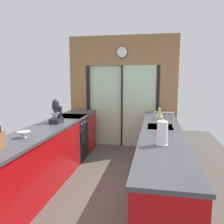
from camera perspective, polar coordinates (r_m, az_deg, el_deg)
name	(u,v)px	position (r m, az deg, el deg)	size (l,w,h in m)	color
ground_plane	(107,175)	(4.20, -1.19, -15.51)	(5.04, 7.60, 0.02)	#4C4742
back_wall_unit	(122,85)	(5.61, 2.56, 6.74)	(2.64, 0.12, 2.70)	olive
left_counter_run	(46,155)	(3.90, -16.11, -10.30)	(0.62, 3.80, 0.92)	#AD0C0F
right_counter_run	(161,159)	(3.67, 12.11, -11.38)	(0.62, 3.80, 0.92)	#AD0C0F
sink_faucet	(171,117)	(3.76, 14.53, -1.20)	(0.19, 0.02, 0.24)	#B7BABC
oven_range	(71,138)	(4.88, -10.17, -6.37)	(0.60, 0.60, 0.92)	black
mixing_bowl	(24,134)	(3.23, -21.16, -5.25)	(0.17, 0.17, 0.08)	silver
stand_mixer	(56,114)	(4.09, -13.76, -0.43)	(0.17, 0.27, 0.42)	black
kettle	(159,112)	(4.75, 11.75, -0.12)	(0.26, 0.19, 0.19)	#B7BABC
soap_bottle	(160,113)	(4.50, 11.79, -0.26)	(0.05, 0.05, 0.25)	#D1CC4C
paper_towel_roll	(162,133)	(2.74, 12.47, -5.23)	(0.14, 0.14, 0.31)	#B7BABC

